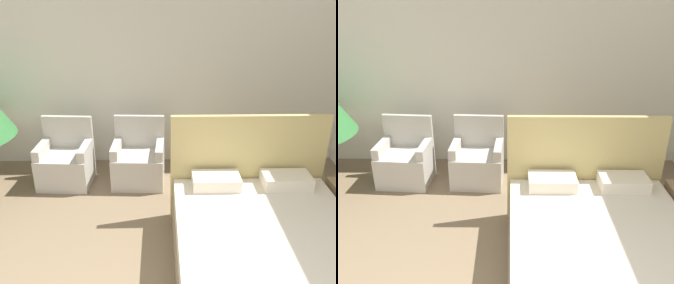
% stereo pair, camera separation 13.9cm
% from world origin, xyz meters
% --- Properties ---
extents(wall_back, '(10.00, 0.06, 2.90)m').
position_xyz_m(wall_back, '(0.00, 3.99, 1.45)').
color(wall_back, silver).
rests_on(wall_back, ground_plane).
extents(bed, '(1.75, 2.26, 1.28)m').
position_xyz_m(bed, '(1.25, 1.40, 0.29)').
color(bed, '#8C7A5B').
rests_on(bed, ground_plane).
extents(armchair_near_window_left, '(0.73, 0.62, 0.90)m').
position_xyz_m(armchair_near_window_left, '(-1.04, 3.27, 0.28)').
color(armchair_near_window_left, '#B7B2A8').
rests_on(armchair_near_window_left, ground_plane).
extents(armchair_near_window_right, '(0.72, 0.61, 0.90)m').
position_xyz_m(armchair_near_window_right, '(-0.04, 3.28, 0.28)').
color(armchair_near_window_right, '#B7B2A8').
rests_on(armchair_near_window_right, ground_plane).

